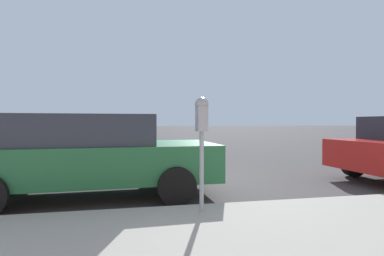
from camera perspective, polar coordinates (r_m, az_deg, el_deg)
The scene contains 3 objects.
ground_plane at distance 6.80m, azimuth -3.07°, elevation -10.53°, with size 220.00×220.00×0.00m, color #3D3A3A.
parking_meter at distance 4.11m, azimuth 1.85°, elevation 0.71°, with size 0.21×0.19×1.59m.
car_green at distance 5.80m, azimuth -18.89°, elevation -4.66°, with size 2.21×4.55×1.51m.
Camera 1 is at (-6.59, 0.97, 1.37)m, focal length 28.00 mm.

